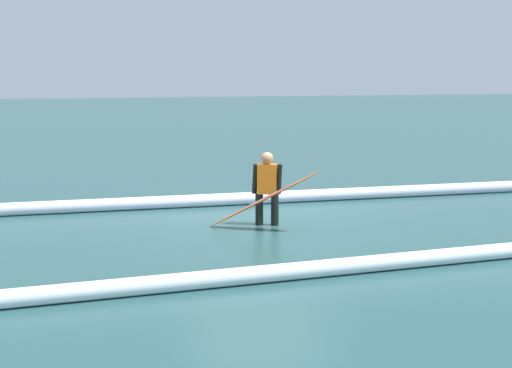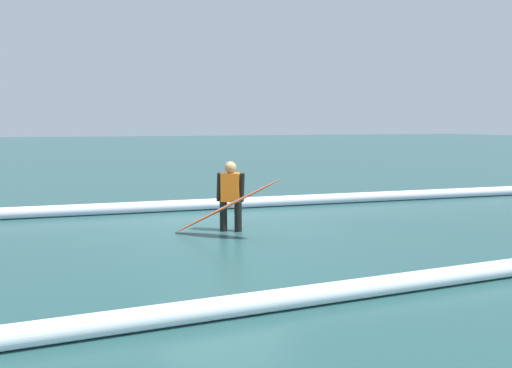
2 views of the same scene
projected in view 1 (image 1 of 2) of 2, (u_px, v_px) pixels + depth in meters
The scene contains 5 objects.
ground_plane at pixel (259, 225), 13.61m from camera, with size 158.43×158.43×0.00m, color #264F4F.
surfer at pixel (267, 185), 13.52m from camera, with size 0.47×0.36×1.31m.
surfboard at pixel (265, 199), 13.11m from camera, with size 1.80×1.42×1.13m.
wave_crest_foreground at pixel (230, 199), 15.67m from camera, with size 0.25×0.25×22.72m, color white.
wave_crest_midground at pixel (249, 275), 9.74m from camera, with size 0.23×0.23×19.92m, color white.
Camera 1 is at (4.70, 12.52, 2.65)m, focal length 53.38 mm.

